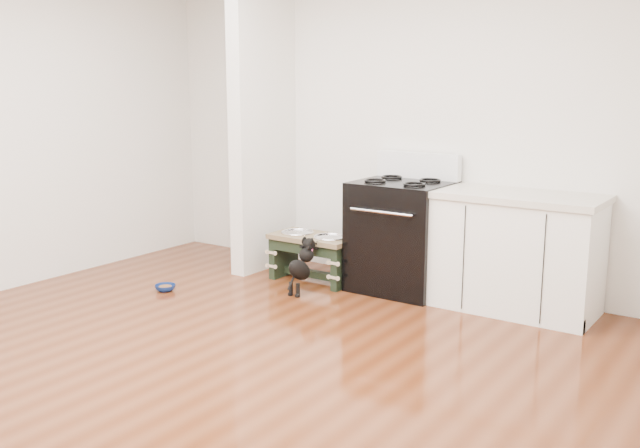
{
  "coord_description": "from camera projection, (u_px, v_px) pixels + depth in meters",
  "views": [
    {
      "loc": [
        3.0,
        -3.02,
        1.74
      ],
      "look_at": [
        -0.22,
        1.63,
        0.6
      ],
      "focal_mm": 40.0,
      "sensor_mm": 36.0,
      "label": 1
    }
  ],
  "objects": [
    {
      "name": "puppy",
      "position": [
        302.0,
        264.0,
        5.9
      ],
      "size": [
        0.13,
        0.39,
        0.46
      ],
      "color": "black",
      "rests_on": "ground"
    },
    {
      "name": "dog_feeder",
      "position": [
        313.0,
        249.0,
        6.24
      ],
      "size": [
        0.75,
        0.4,
        0.43
      ],
      "color": "black",
      "rests_on": "ground"
    },
    {
      "name": "room_shell",
      "position": [
        191.0,
        102.0,
        4.13
      ],
      "size": [
        5.0,
        5.0,
        5.0
      ],
      "color": "silver",
      "rests_on": "ground"
    },
    {
      "name": "cabinet_run",
      "position": [
        516.0,
        253.0,
        5.43
      ],
      "size": [
        1.24,
        0.64,
        0.91
      ],
      "color": "white",
      "rests_on": "ground"
    },
    {
      "name": "floor_bowl",
      "position": [
        165.0,
        288.0,
        5.99
      ],
      "size": [
        0.22,
        0.22,
        0.05
      ],
      "rotation": [
        0.0,
        0.0,
        0.32
      ],
      "color": "navy",
      "rests_on": "ground"
    },
    {
      "name": "ground",
      "position": [
        200.0,
        364.0,
        4.45
      ],
      "size": [
        5.0,
        5.0,
        0.0
      ],
      "primitive_type": "plane",
      "color": "#4D210D",
      "rests_on": "ground"
    },
    {
      "name": "partition_wall",
      "position": [
        263.0,
        124.0,
        6.53
      ],
      "size": [
        0.15,
        0.8,
        2.7
      ],
      "primitive_type": "cube",
      "color": "silver",
      "rests_on": "ground"
    },
    {
      "name": "oven_range",
      "position": [
        402.0,
        234.0,
        5.95
      ],
      "size": [
        0.76,
        0.69,
        1.14
      ],
      "color": "black",
      "rests_on": "ground"
    }
  ]
}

